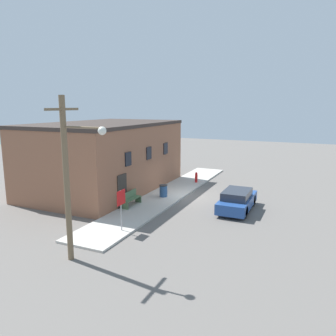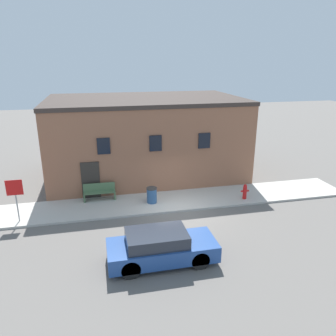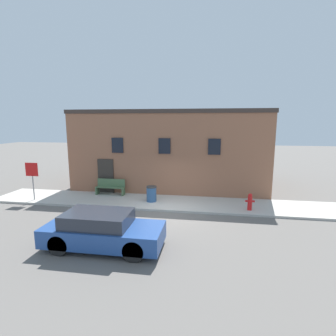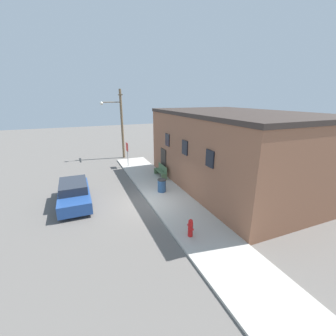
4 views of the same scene
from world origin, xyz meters
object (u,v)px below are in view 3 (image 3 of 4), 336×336
object	(u,v)px
stop_sign	(32,174)
parked_car	(102,230)
fire_hydrant	(250,202)
bench	(111,187)
trash_bin	(151,194)

from	to	relation	value
stop_sign	parked_car	distance (m)	7.64
stop_sign	fire_hydrant	bearing A→B (deg)	0.58
stop_sign	parked_car	world-z (taller)	stop_sign
bench	parked_car	distance (m)	6.70
parked_car	fire_hydrant	bearing A→B (deg)	39.46
fire_hydrant	stop_sign	size ratio (longest dim) A/B	0.40
fire_hydrant	parked_car	distance (m)	7.41
bench	stop_sign	bearing A→B (deg)	-155.65
fire_hydrant	parked_car	world-z (taller)	parked_car
bench	trash_bin	size ratio (longest dim) A/B	2.02
stop_sign	parked_car	size ratio (longest dim) A/B	0.50
bench	fire_hydrant	bearing A→B (deg)	-11.64
bench	parked_car	xyz separation A→B (m)	(2.18, -6.34, 0.08)
bench	trash_bin	world-z (taller)	bench
fire_hydrant	bench	world-z (taller)	bench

